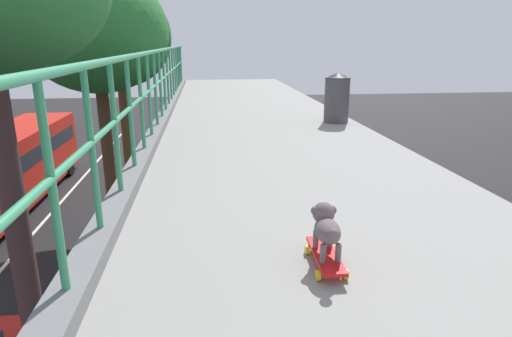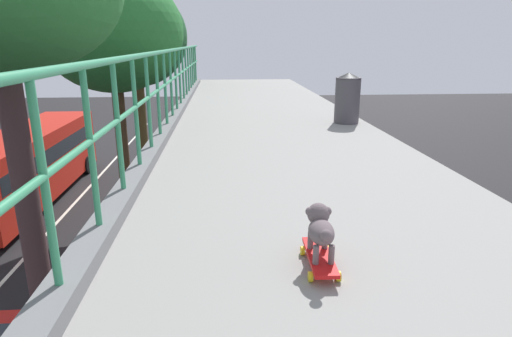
% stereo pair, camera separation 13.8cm
% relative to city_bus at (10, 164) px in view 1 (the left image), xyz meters
% --- Properties ---
extents(city_bus, '(2.75, 11.46, 3.24)m').
position_rel_city_bus_xyz_m(city_bus, '(0.00, 0.00, 0.00)').
color(city_bus, red).
rests_on(city_bus, ground).
extents(roadside_tree_far, '(4.15, 4.15, 9.17)m').
position_rel_city_bus_xyz_m(roadside_tree_far, '(5.75, -6.33, 5.50)').
color(roadside_tree_far, '#4B321F').
rests_on(roadside_tree_far, ground).
extents(roadside_tree_farthest, '(4.07, 4.07, 9.25)m').
position_rel_city_bus_xyz_m(roadside_tree_farthest, '(5.54, -1.76, 5.39)').
color(roadside_tree_farthest, brown).
rests_on(roadside_tree_farthest, ground).
extents(toy_skateboard, '(0.20, 0.50, 0.09)m').
position_rel_city_bus_xyz_m(toy_skateboard, '(9.53, -17.46, 4.01)').
color(toy_skateboard, red).
rests_on(toy_skateboard, overpass_deck).
extents(small_dog, '(0.17, 0.38, 0.30)m').
position_rel_city_bus_xyz_m(small_dog, '(9.54, -17.43, 4.21)').
color(small_dog, '#68585D').
rests_on(small_dog, toy_skateboard).
extents(litter_bin, '(0.43, 0.43, 0.84)m').
position_rel_city_bus_xyz_m(litter_bin, '(11.05, -12.64, 4.37)').
color(litter_bin, '#49434B').
rests_on(litter_bin, overpass_deck).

